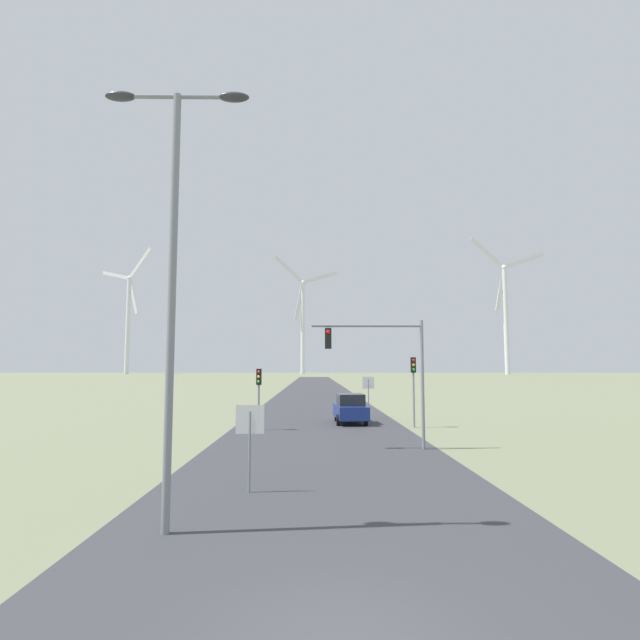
% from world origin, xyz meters
% --- Properties ---
extents(road_surface, '(10.00, 240.00, 0.01)m').
position_xyz_m(road_surface, '(0.00, 48.00, 0.00)').
color(road_surface, '#38383D').
rests_on(road_surface, ground).
extents(streetlamp, '(3.29, 0.32, 9.76)m').
position_xyz_m(streetlamp, '(-3.49, 4.31, 6.15)').
color(streetlamp, gray).
rests_on(streetlamp, ground).
extents(stop_sign_near, '(0.81, 0.07, 2.42)m').
position_xyz_m(stop_sign_near, '(-2.17, 7.76, 1.69)').
color(stop_sign_near, gray).
rests_on(stop_sign_near, ground).
extents(stop_sign_far, '(0.81, 0.07, 2.82)m').
position_xyz_m(stop_sign_far, '(3.45, 28.03, 1.98)').
color(stop_sign_far, gray).
rests_on(stop_sign_far, ground).
extents(traffic_light_post_near_left, '(0.28, 0.34, 3.40)m').
position_xyz_m(traffic_light_post_near_left, '(-3.42, 21.61, 2.50)').
color(traffic_light_post_near_left, gray).
rests_on(traffic_light_post_near_left, ground).
extents(traffic_light_post_near_right, '(0.28, 0.34, 4.07)m').
position_xyz_m(traffic_light_post_near_right, '(5.50, 22.67, 2.98)').
color(traffic_light_post_near_right, gray).
rests_on(traffic_light_post_near_right, ground).
extents(traffic_light_mast_overhead, '(4.87, 0.34, 5.54)m').
position_xyz_m(traffic_light_mast_overhead, '(2.60, 15.01, 4.00)').
color(traffic_light_mast_overhead, gray).
rests_on(traffic_light_mast_overhead, ground).
extents(car_approaching, '(2.03, 4.19, 1.83)m').
position_xyz_m(car_approaching, '(1.97, 24.92, 0.91)').
color(car_approaching, navy).
rests_on(car_approaching, ground).
extents(wind_turbine_far_left, '(29.94, 14.76, 63.51)m').
position_xyz_m(wind_turbine_far_left, '(-94.42, 246.59, 29.83)').
color(wind_turbine_far_left, silver).
rests_on(wind_turbine_far_left, ground).
extents(wind_turbine_left, '(33.30, 10.40, 61.01)m').
position_xyz_m(wind_turbine_left, '(-5.74, 251.44, 29.17)').
color(wind_turbine_left, silver).
rests_on(wind_turbine_left, ground).
extents(wind_turbine_center, '(35.83, 3.22, 63.53)m').
position_xyz_m(wind_turbine_center, '(88.21, 220.05, 30.37)').
color(wind_turbine_center, silver).
rests_on(wind_turbine_center, ground).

